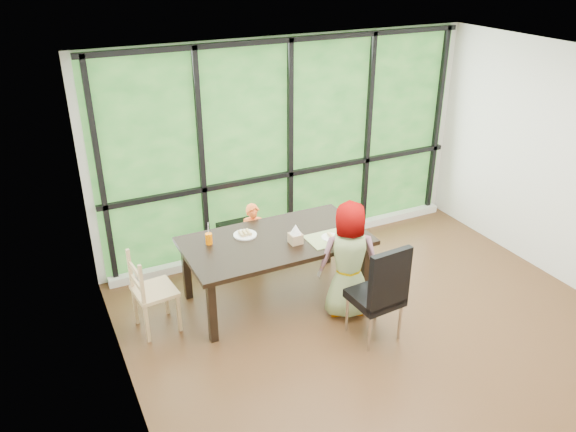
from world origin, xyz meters
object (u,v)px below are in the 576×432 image
object	(u,v)px
chair_window_leather	(238,220)
green_cup	(358,230)
dining_table	(276,269)
chair_end_beech	(155,291)
plate_near	(331,237)
chair_interior_leather	(375,291)
plate_far	(245,235)
child_toddler	(254,239)
tissue_box	(296,238)
child_older	(351,259)
orange_cup	(209,239)

from	to	relation	value
chair_window_leather	green_cup	distance (m)	1.64
chair_window_leather	dining_table	bearing A→B (deg)	-96.80
chair_end_beech	plate_near	distance (m)	1.95
chair_interior_leather	plate_far	size ratio (longest dim) A/B	4.19
chair_window_leather	chair_end_beech	distance (m)	1.63
child_toddler	green_cup	world-z (taller)	child_toddler
plate_near	tissue_box	size ratio (longest dim) A/B	1.60
child_older	tissue_box	bearing A→B (deg)	-22.59
orange_cup	green_cup	xyz separation A→B (m)	(1.54, -0.54, 0.01)
orange_cup	chair_window_leather	bearing A→B (deg)	51.75
plate_near	plate_far	bearing A→B (deg)	150.57
chair_end_beech	tissue_box	size ratio (longest dim) A/B	6.92
chair_interior_leather	child_toddler	bearing A→B (deg)	-74.64
child_older	green_cup	world-z (taller)	child_older
child_older	plate_near	xyz separation A→B (m)	(-0.04, 0.35, 0.10)
tissue_box	chair_end_beech	bearing A→B (deg)	172.18
child_older	plate_far	distance (m)	1.19
child_toddler	plate_far	xyz separation A→B (m)	(-0.27, -0.42, 0.31)
chair_end_beech	plate_far	bearing A→B (deg)	-86.15
chair_end_beech	orange_cup	world-z (taller)	chair_end_beech
chair_interior_leather	child_older	bearing A→B (deg)	-93.43
chair_end_beech	chair_window_leather	bearing A→B (deg)	-58.82
chair_window_leather	orange_cup	size ratio (longest dim) A/B	9.06
chair_end_beech	green_cup	world-z (taller)	chair_end_beech
chair_window_leather	green_cup	bearing A→B (deg)	-65.90
dining_table	chair_end_beech	world-z (taller)	chair_end_beech
tissue_box	child_older	bearing A→B (deg)	-43.88
plate_far	plate_near	xyz separation A→B (m)	(0.82, -0.46, -0.00)
plate_far	child_older	bearing A→B (deg)	-43.44
chair_end_beech	green_cup	xyz separation A→B (m)	(2.20, -0.36, 0.37)
chair_interior_leather	orange_cup	xyz separation A→B (m)	(-1.28, 1.28, 0.27)
child_older	plate_near	world-z (taller)	child_older
chair_window_leather	plate_far	size ratio (longest dim) A/B	4.19
tissue_box	child_toddler	bearing A→B (deg)	100.66
chair_end_beech	dining_table	bearing A→B (deg)	-97.36
chair_end_beech	plate_near	world-z (taller)	chair_end_beech
chair_end_beech	child_toddler	size ratio (longest dim) A/B	1.01
chair_end_beech	green_cup	distance (m)	2.26
chair_end_beech	orange_cup	bearing A→B (deg)	-80.57
child_older	green_cup	distance (m)	0.41
chair_window_leather	chair_interior_leather	bearing A→B (deg)	-82.51
child_toddler	orange_cup	bearing A→B (deg)	-131.37
tissue_box	chair_window_leather	bearing A→B (deg)	99.91
child_older	chair_interior_leather	bearing A→B (deg)	111.79
dining_table	chair_interior_leather	bearing A→B (deg)	-60.72
plate_far	tissue_box	size ratio (longest dim) A/B	1.98
chair_interior_leather	orange_cup	distance (m)	1.83
child_toddler	plate_far	size ratio (longest dim) A/B	3.46
dining_table	green_cup	xyz separation A→B (m)	(0.85, -0.32, 0.44)
chair_window_leather	orange_cup	xyz separation A→B (m)	(-0.63, -0.80, 0.27)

